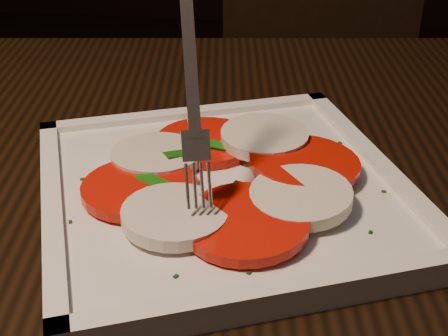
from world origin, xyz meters
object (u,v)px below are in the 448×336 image
object	(u,v)px
table	(236,281)
plate	(224,192)
chair	(317,79)
fork	(190,74)

from	to	relation	value
table	plate	bearing A→B (deg)	-118.30
table	chair	world-z (taller)	chair
table	chair	distance (m)	0.82
plate	fork	xyz separation A→B (m)	(-0.02, -0.01, 0.10)
chair	plate	bearing A→B (deg)	-96.46
chair	fork	xyz separation A→B (m)	(-0.12, -0.83, 0.33)
chair	plate	distance (m)	0.86
chair	fork	bearing A→B (deg)	-97.96
table	fork	distance (m)	0.22
table	fork	xyz separation A→B (m)	(-0.03, -0.03, 0.21)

